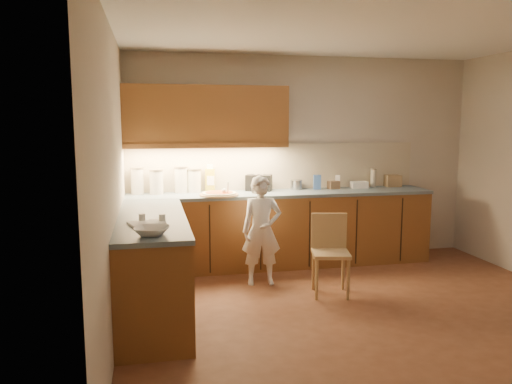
% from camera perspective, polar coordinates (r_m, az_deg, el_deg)
% --- Properties ---
extents(room, '(4.54, 4.50, 2.62)m').
position_cam_1_polar(room, '(4.61, 13.04, 6.57)').
color(room, brown).
rests_on(room, ground).
extents(l_counter, '(3.77, 2.62, 0.92)m').
position_cam_1_polar(l_counter, '(5.68, -1.32, -5.37)').
color(l_counter, brown).
rests_on(l_counter, ground).
extents(backsplash, '(3.75, 0.02, 0.58)m').
position_cam_1_polar(backsplash, '(6.38, 2.26, 2.95)').
color(backsplash, '#C5B799').
rests_on(backsplash, l_counter).
extents(upper_cabinets, '(1.95, 0.36, 0.73)m').
position_cam_1_polar(upper_cabinets, '(6.04, -5.72, 8.69)').
color(upper_cabinets, brown).
rests_on(upper_cabinets, ground).
extents(pizza_on_board, '(0.46, 0.46, 0.18)m').
position_cam_1_polar(pizza_on_board, '(5.84, -4.22, -0.22)').
color(pizza_on_board, tan).
rests_on(pizza_on_board, l_counter).
extents(child, '(0.46, 0.33, 1.19)m').
position_cam_1_polar(child, '(5.46, 0.64, -4.43)').
color(child, white).
rests_on(child, ground).
extents(wooden_chair, '(0.44, 0.44, 0.83)m').
position_cam_1_polar(wooden_chair, '(5.26, 8.45, -6.33)').
color(wooden_chair, tan).
rests_on(wooden_chair, ground).
extents(mixing_bowl, '(0.32, 0.32, 0.07)m').
position_cam_1_polar(mixing_bowl, '(3.90, -11.83, -4.37)').
color(mixing_bowl, white).
rests_on(mixing_bowl, l_counter).
extents(canister_a, '(0.16, 0.16, 0.32)m').
position_cam_1_polar(canister_a, '(6.09, -13.41, 1.27)').
color(canister_a, silver).
rests_on(canister_a, l_counter).
extents(canister_b, '(0.17, 0.17, 0.30)m').
position_cam_1_polar(canister_b, '(6.05, -11.32, 1.18)').
color(canister_b, silver).
rests_on(canister_b, l_counter).
extents(canister_c, '(0.17, 0.17, 0.32)m').
position_cam_1_polar(canister_c, '(6.12, -8.54, 1.43)').
color(canister_c, silver).
rests_on(canister_c, l_counter).
extents(canister_d, '(0.18, 0.18, 0.29)m').
position_cam_1_polar(canister_d, '(6.14, -7.08, 1.34)').
color(canister_d, white).
rests_on(canister_d, l_counter).
extents(oil_jug, '(0.13, 0.11, 0.34)m').
position_cam_1_polar(oil_jug, '(6.15, -5.26, 1.45)').
color(oil_jug, gold).
rests_on(oil_jug, l_counter).
extents(toaster, '(0.36, 0.29, 0.20)m').
position_cam_1_polar(toaster, '(6.22, 0.33, 1.07)').
color(toaster, black).
rests_on(toaster, l_counter).
extents(steel_pot, '(0.16, 0.16, 0.12)m').
position_cam_1_polar(steel_pot, '(6.37, 4.61, 0.85)').
color(steel_pot, '#A4A4A9').
rests_on(steel_pot, l_counter).
extents(blue_box, '(0.10, 0.08, 0.18)m').
position_cam_1_polar(blue_box, '(6.40, 7.01, 1.12)').
color(blue_box, '#305092').
rests_on(blue_box, l_counter).
extents(card_box_a, '(0.15, 0.12, 0.10)m').
position_cam_1_polar(card_box_a, '(6.49, 8.85, 0.82)').
color(card_box_a, '#977151').
rests_on(card_box_a, l_counter).
extents(white_bottle, '(0.07, 0.07, 0.17)m').
position_cam_1_polar(white_bottle, '(6.56, 9.31, 1.18)').
color(white_bottle, white).
rests_on(white_bottle, l_counter).
extents(flat_pack, '(0.23, 0.17, 0.08)m').
position_cam_1_polar(flat_pack, '(6.62, 11.69, 0.82)').
color(flat_pack, silver).
rests_on(flat_pack, l_counter).
extents(tall_jar, '(0.08, 0.08, 0.24)m').
position_cam_1_polar(tall_jar, '(6.76, 13.25, 1.61)').
color(tall_jar, beige).
rests_on(tall_jar, l_counter).
extents(card_box_b, '(0.21, 0.17, 0.15)m').
position_cam_1_polar(card_box_b, '(6.87, 15.35, 1.24)').
color(card_box_b, '#997952').
rests_on(card_box_b, l_counter).
extents(dough_cloth, '(0.33, 0.29, 0.02)m').
position_cam_1_polar(dough_cloth, '(4.30, -12.38, -3.52)').
color(dough_cloth, white).
rests_on(dough_cloth, l_counter).
extents(spice_jar_a, '(0.07, 0.07, 0.08)m').
position_cam_1_polar(spice_jar_a, '(4.39, -12.89, -2.94)').
color(spice_jar_a, silver).
rests_on(spice_jar_a, l_counter).
extents(spice_jar_b, '(0.07, 0.07, 0.08)m').
position_cam_1_polar(spice_jar_b, '(4.33, -10.66, -3.01)').
color(spice_jar_b, silver).
rests_on(spice_jar_b, l_counter).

